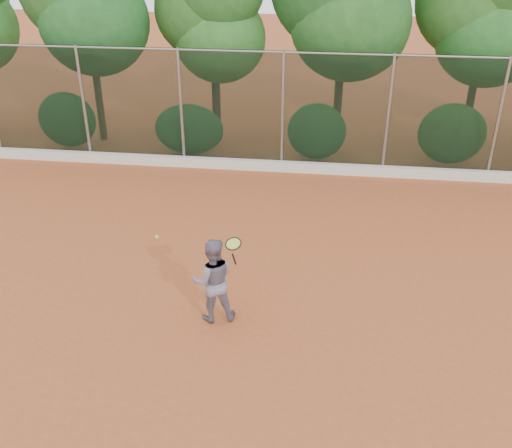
# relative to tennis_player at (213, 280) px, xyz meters

# --- Properties ---
(ground) EXTENTS (80.00, 80.00, 0.00)m
(ground) POSITION_rel_tennis_player_xyz_m (0.60, 0.50, -0.84)
(ground) COLOR #AE5229
(ground) RESTS_ON ground
(concrete_curb) EXTENTS (24.00, 0.20, 0.30)m
(concrete_curb) POSITION_rel_tennis_player_xyz_m (0.60, 7.32, -0.69)
(concrete_curb) COLOR silver
(concrete_curb) RESTS_ON ground
(tennis_player) EXTENTS (0.96, 0.83, 1.67)m
(tennis_player) POSITION_rel_tennis_player_xyz_m (0.00, 0.00, 0.00)
(tennis_player) COLOR slate
(tennis_player) RESTS_ON ground
(chainlink_fence) EXTENTS (24.09, 0.09, 3.50)m
(chainlink_fence) POSITION_rel_tennis_player_xyz_m (0.60, 7.50, 1.02)
(chainlink_fence) COLOR black
(chainlink_fence) RESTS_ON ground
(foliage_backdrop) EXTENTS (23.70, 3.63, 7.55)m
(foliage_backdrop) POSITION_rel_tennis_player_xyz_m (0.06, 9.48, 3.56)
(foliage_backdrop) COLOR #452A1A
(foliage_backdrop) RESTS_ON ground
(tennis_racket) EXTENTS (0.36, 0.35, 0.56)m
(tennis_racket) POSITION_rel_tennis_player_xyz_m (0.40, -0.03, 0.78)
(tennis_racket) COLOR black
(tennis_racket) RESTS_ON ground
(tennis_ball_in_flight) EXTENTS (0.06, 0.06, 0.06)m
(tennis_ball_in_flight) POSITION_rel_tennis_player_xyz_m (-0.91, -0.22, 0.96)
(tennis_ball_in_flight) COLOR #D5F237
(tennis_ball_in_flight) RESTS_ON ground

